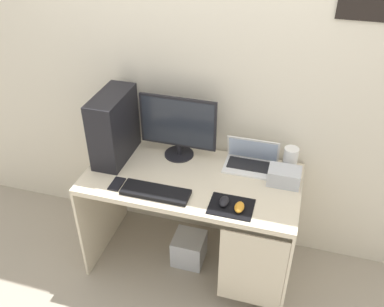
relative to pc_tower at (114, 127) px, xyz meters
name	(u,v)px	position (x,y,z in m)	size (l,w,h in m)	color
ground_plane	(192,259)	(0.56, -0.08, -1.01)	(8.00, 8.00, 0.00)	#9E9384
wall_back	(209,77)	(0.56, 0.30, 0.29)	(4.00, 0.05, 2.60)	beige
desk	(194,198)	(0.58, -0.10, -0.40)	(1.38, 0.69, 0.78)	beige
pc_tower	(114,127)	(0.00, 0.00, 0.00)	(0.18, 0.42, 0.46)	black
monitor	(178,127)	(0.40, 0.12, 0.00)	(0.52, 0.20, 0.44)	black
laptop	(251,161)	(0.90, 0.14, -0.19)	(0.34, 0.21, 0.20)	white
speaker	(290,159)	(1.15, 0.17, -0.15)	(0.09, 0.09, 0.16)	white
projector	(284,176)	(1.13, 0.01, -0.18)	(0.20, 0.14, 0.10)	#B7BCC6
keyboard	(156,192)	(0.39, -0.31, -0.22)	(0.42, 0.14, 0.02)	black
mousepad	(231,206)	(0.86, -0.30, -0.23)	(0.26, 0.20, 0.01)	black
mouse_left	(224,201)	(0.81, -0.29, -0.21)	(0.06, 0.10, 0.03)	black
mouse_right	(239,207)	(0.91, -0.31, -0.21)	(0.06, 0.10, 0.03)	orange
cell_phone	(117,184)	(0.13, -0.29, -0.23)	(0.07, 0.13, 0.01)	black
subwoofer	(189,249)	(0.54, -0.09, -0.90)	(0.22, 0.22, 0.22)	#B7BCC6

